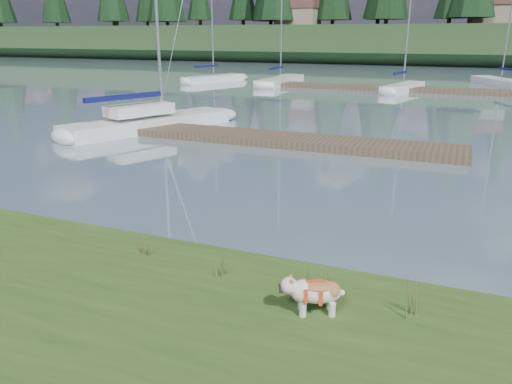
% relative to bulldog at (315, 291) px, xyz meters
% --- Properties ---
extents(ground, '(200.00, 200.00, 0.00)m').
position_rel_bulldog_xyz_m(ground, '(-1.95, 33.01, -0.68)').
color(ground, '#788F9E').
rests_on(ground, ground).
extents(ridge, '(200.00, 20.00, 5.00)m').
position_rel_bulldog_xyz_m(ridge, '(-1.95, 76.01, 1.82)').
color(ridge, '#1E3419').
rests_on(ridge, ground).
extents(bulldog, '(0.91, 0.60, 0.53)m').
position_rel_bulldog_xyz_m(bulldog, '(0.00, 0.00, 0.00)').
color(bulldog, silver).
rests_on(bulldog, bank).
extents(sailboat_main, '(5.05, 8.89, 12.81)m').
position_rel_bulldog_xyz_m(sailboat_main, '(-10.91, 13.05, -0.26)').
color(sailboat_main, white).
rests_on(sailboat_main, ground).
extents(dock_near, '(16.00, 2.00, 0.30)m').
position_rel_bulldog_xyz_m(dock_near, '(-5.95, 12.01, -0.53)').
color(dock_near, '#4C3D2C').
rests_on(dock_near, ground).
extents(dock_far, '(26.00, 2.20, 0.30)m').
position_rel_bulldog_xyz_m(dock_far, '(0.05, 33.01, -0.53)').
color(dock_far, '#4C3D2C').
rests_on(dock_far, ground).
extents(sailboat_bg_0, '(3.95, 7.12, 10.42)m').
position_rel_bulldog_xyz_m(sailboat_bg_0, '(-18.77, 34.52, -0.36)').
color(sailboat_bg_0, white).
rests_on(sailboat_bg_0, ground).
extents(sailboat_bg_1, '(1.81, 8.82, 13.04)m').
position_rel_bulldog_xyz_m(sailboat_bg_1, '(-12.90, 35.14, -0.36)').
color(sailboat_bg_1, white).
rests_on(sailboat_bg_1, ground).
extents(sailboat_bg_2, '(2.84, 6.65, 9.98)m').
position_rel_bulldog_xyz_m(sailboat_bg_2, '(-2.53, 33.09, -0.35)').
color(sailboat_bg_2, white).
rests_on(sailboat_bg_2, ground).
extents(sailboat_bg_3, '(4.90, 8.29, 12.22)m').
position_rel_bulldog_xyz_m(sailboat_bg_3, '(3.89, 40.57, -0.36)').
color(sailboat_bg_3, white).
rests_on(sailboat_bg_3, ground).
extents(weed_0, '(0.17, 0.14, 0.49)m').
position_rel_bulldog_xyz_m(weed_0, '(-1.69, 0.53, -0.13)').
color(weed_0, '#475B23').
rests_on(weed_0, bank).
extents(weed_1, '(0.17, 0.14, 0.42)m').
position_rel_bulldog_xyz_m(weed_1, '(-0.36, 0.53, -0.16)').
color(weed_1, '#475B23').
rests_on(weed_1, bank).
extents(weed_2, '(0.17, 0.14, 0.70)m').
position_rel_bulldog_xyz_m(weed_2, '(1.20, 0.44, -0.04)').
color(weed_2, '#475B23').
rests_on(weed_2, bank).
extents(weed_3, '(0.17, 0.14, 0.63)m').
position_rel_bulldog_xyz_m(weed_3, '(-3.27, 0.68, -0.07)').
color(weed_3, '#475B23').
rests_on(weed_3, bank).
extents(weed_4, '(0.17, 0.14, 0.44)m').
position_rel_bulldog_xyz_m(weed_4, '(-0.02, 0.70, -0.15)').
color(weed_4, '#475B23').
rests_on(weed_4, bank).
extents(mud_lip, '(60.00, 0.50, 0.14)m').
position_rel_bulldog_xyz_m(mud_lip, '(-1.95, 1.41, -0.61)').
color(mud_lip, '#33281C').
rests_on(mud_lip, ground).
extents(house_0, '(6.30, 5.30, 4.65)m').
position_rel_bulldog_xyz_m(house_0, '(-23.95, 73.01, 6.63)').
color(house_0, gray).
rests_on(house_0, ridge).
extents(house_1, '(6.30, 5.30, 4.65)m').
position_rel_bulldog_xyz_m(house_1, '(4.05, 74.01, 6.63)').
color(house_1, gray).
rests_on(house_1, ridge).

